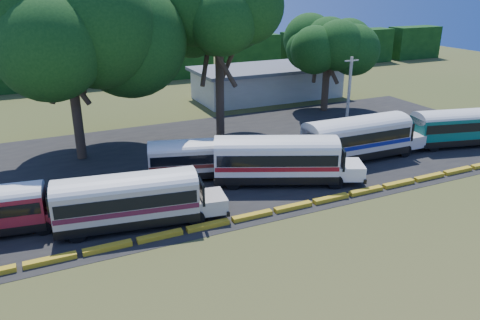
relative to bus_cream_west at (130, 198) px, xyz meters
name	(u,v)px	position (x,y,z in m)	size (l,w,h in m)	color
ground	(237,230)	(5.59, -3.17, -1.91)	(160.00, 160.00, 0.00)	#334717
asphalt_strip	(188,162)	(6.59, 8.83, -1.90)	(64.00, 24.00, 0.02)	black
curb	(231,221)	(5.59, -2.17, -1.76)	(53.70, 0.45, 0.30)	gold
terminal_building	(267,82)	(23.59, 26.83, 0.12)	(19.00, 9.00, 4.00)	beige
treeline_backdrop	(100,63)	(5.59, 44.83, 1.09)	(130.00, 4.00, 6.00)	black
bus_cream_west	(130,198)	(0.00, 0.00, 0.00)	(10.55, 4.05, 3.38)	black
bus_cream_east	(202,156)	(6.56, 5.40, -0.20)	(9.47, 4.68, 3.03)	black
bus_white_red	(279,157)	(11.33, 2.02, 0.13)	(11.11, 6.91, 3.60)	black
bus_white_blue	(359,136)	(19.77, 3.55, 0.17)	(11.27, 2.98, 3.69)	black
bus_teal	(461,125)	(30.43, 2.55, 0.02)	(10.57, 4.82, 3.37)	black
tree_west	(65,25)	(-1.22, 13.69, 9.00)	(12.57, 12.57, 15.55)	#312418
tree_center	(219,17)	(11.87, 14.48, 9.20)	(9.73, 9.73, 14.75)	#312418
tree_east	(328,44)	(26.63, 18.38, 5.65)	(7.95, 7.95, 10.54)	#312418
utility_pole	(349,93)	(24.39, 11.18, 1.83)	(1.60, 0.30, 7.25)	gray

